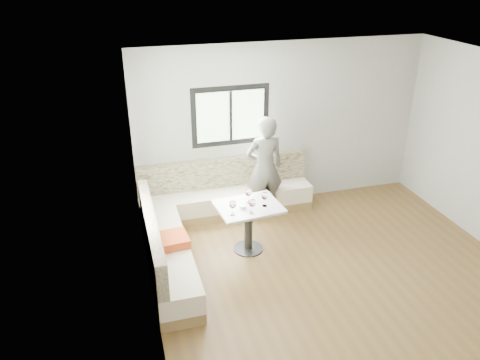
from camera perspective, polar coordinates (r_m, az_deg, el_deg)
room at (r=5.92m, az=12.67°, el=-0.81°), size 5.01×5.01×2.81m
banquette at (r=7.26m, az=-4.59°, el=-4.67°), size 2.90×2.80×0.95m
table at (r=6.83m, az=1.04°, el=-4.51°), size 0.97×0.79×0.75m
person at (r=7.65m, az=2.99°, el=1.54°), size 0.64×0.43×1.74m
olive_ramekin at (r=6.67m, az=0.33°, el=-3.25°), size 0.09×0.09×0.04m
wine_glass_a at (r=6.43m, az=-0.90°, el=-3.04°), size 0.10×0.10×0.22m
wine_glass_b at (r=6.47m, az=1.51°, el=-2.85°), size 0.10×0.10×0.22m
wine_glass_c at (r=6.66m, az=3.04°, el=-1.99°), size 0.10×0.10×0.22m
wine_glass_d at (r=6.75m, az=1.03°, el=-1.56°), size 0.10×0.10×0.22m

